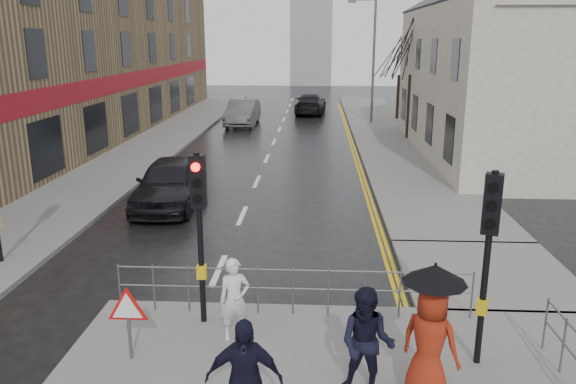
# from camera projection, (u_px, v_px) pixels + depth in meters

# --- Properties ---
(ground) EXTENTS (120.00, 120.00, 0.00)m
(ground) POSITION_uv_depth(u_px,v_px,m) (192.00, 332.00, 10.96)
(ground) COLOR black
(ground) RESTS_ON ground
(left_pavement) EXTENTS (4.00, 44.00, 0.14)m
(left_pavement) POSITION_uv_depth(u_px,v_px,m) (168.00, 134.00, 33.42)
(left_pavement) COLOR #605E5B
(left_pavement) RESTS_ON ground
(right_pavement) EXTENTS (4.00, 40.00, 0.14)m
(right_pavement) POSITION_uv_depth(u_px,v_px,m) (384.00, 130.00, 34.69)
(right_pavement) COLOR #605E5B
(right_pavement) RESTS_ON ground
(pavement_bridge_right) EXTENTS (4.00, 4.20, 0.14)m
(pavement_bridge_right) POSITION_uv_depth(u_px,v_px,m) (486.00, 274.00, 13.50)
(pavement_bridge_right) COLOR #605E5B
(pavement_bridge_right) RESTS_ON ground
(building_left_terrace) EXTENTS (8.00, 42.00, 10.00)m
(building_left_terrace) POSITION_uv_depth(u_px,v_px,m) (62.00, 49.00, 31.44)
(building_left_terrace) COLOR #947B55
(building_left_terrace) RESTS_ON ground
(building_right_cream) EXTENTS (9.00, 16.40, 10.10)m
(building_right_cream) POSITION_uv_depth(u_px,v_px,m) (522.00, 55.00, 26.43)
(building_right_cream) COLOR beige
(building_right_cream) RESTS_ON ground
(church_tower) EXTENTS (5.00, 5.00, 18.00)m
(church_tower) POSITION_uv_depth(u_px,v_px,m) (312.00, 9.00, 68.23)
(church_tower) COLOR #96989E
(church_tower) RESTS_ON ground
(traffic_signal_near_left) EXTENTS (0.28, 0.27, 3.40)m
(traffic_signal_near_left) POSITION_uv_depth(u_px,v_px,m) (199.00, 209.00, 10.49)
(traffic_signal_near_left) COLOR black
(traffic_signal_near_left) RESTS_ON near_pavement
(traffic_signal_near_right) EXTENTS (0.34, 0.33, 3.40)m
(traffic_signal_near_right) POSITION_uv_depth(u_px,v_px,m) (489.00, 235.00, 9.08)
(traffic_signal_near_right) COLOR black
(traffic_signal_near_right) RESTS_ON near_pavement
(guard_railing_front) EXTENTS (7.14, 0.04, 1.00)m
(guard_railing_front) POSITION_uv_depth(u_px,v_px,m) (293.00, 281.00, 11.21)
(guard_railing_front) COLOR #595B5E
(guard_railing_front) RESTS_ON near_pavement
(warning_sign) EXTENTS (0.80, 0.07, 1.35)m
(warning_sign) POSITION_uv_depth(u_px,v_px,m) (128.00, 312.00, 9.56)
(warning_sign) COLOR #595B5E
(warning_sign) RESTS_ON near_pavement
(street_lamp) EXTENTS (1.83, 0.25, 8.00)m
(street_lamp) POSITION_uv_depth(u_px,v_px,m) (371.00, 52.00, 36.40)
(street_lamp) COLOR #595B5E
(street_lamp) RESTS_ON right_pavement
(tree_near) EXTENTS (2.40, 2.40, 6.58)m
(tree_near) POSITION_uv_depth(u_px,v_px,m) (413.00, 46.00, 30.42)
(tree_near) COLOR black
(tree_near) RESTS_ON right_pavement
(tree_far) EXTENTS (2.40, 2.40, 5.64)m
(tree_far) POSITION_uv_depth(u_px,v_px,m) (400.00, 56.00, 38.29)
(tree_far) COLOR black
(tree_far) RESTS_ON right_pavement
(pedestrian_a) EXTENTS (0.66, 0.54, 1.56)m
(pedestrian_a) POSITION_uv_depth(u_px,v_px,m) (235.00, 299.00, 10.28)
(pedestrian_a) COLOR silver
(pedestrian_a) RESTS_ON near_pavement
(pedestrian_b) EXTENTS (1.04, 0.91, 1.80)m
(pedestrian_b) POSITION_uv_depth(u_px,v_px,m) (367.00, 344.00, 8.54)
(pedestrian_b) COLOR black
(pedestrian_b) RESTS_ON near_pavement
(pedestrian_with_umbrella) EXTENTS (1.10, 1.01, 2.22)m
(pedestrian_with_umbrella) POSITION_uv_depth(u_px,v_px,m) (431.00, 330.00, 8.43)
(pedestrian_with_umbrella) COLOR maroon
(pedestrian_with_umbrella) RESTS_ON near_pavement
(pedestrian_d) EXTENTS (1.08, 0.48, 1.82)m
(pedestrian_d) POSITION_uv_depth(u_px,v_px,m) (244.00, 380.00, 7.62)
(pedestrian_d) COLOR black
(pedestrian_d) RESTS_ON near_pavement
(car_parked) EXTENTS (2.07, 4.90, 1.65)m
(car_parked) POSITION_uv_depth(u_px,v_px,m) (170.00, 183.00, 19.01)
(car_parked) COLOR black
(car_parked) RESTS_ON ground
(car_mid) EXTENTS (1.92, 5.12, 1.67)m
(car_mid) POSITION_uv_depth(u_px,v_px,m) (243.00, 113.00, 36.96)
(car_mid) COLOR #4E5053
(car_mid) RESTS_ON ground
(car_far) EXTENTS (2.47, 5.39, 1.53)m
(car_far) POSITION_uv_depth(u_px,v_px,m) (311.00, 104.00, 42.63)
(car_far) COLOR black
(car_far) RESTS_ON ground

